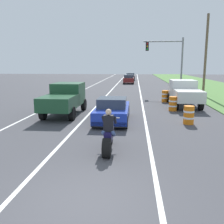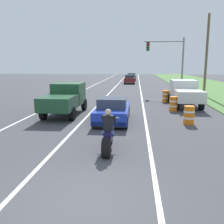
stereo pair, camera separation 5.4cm
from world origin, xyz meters
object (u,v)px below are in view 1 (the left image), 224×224
at_px(traffic_light_mast_near, 170,57).
at_px(construction_barrel_mid, 173,104).
at_px(sports_car_blue, 112,110).
at_px(pickup_truck_left_lane_dark_green, 65,98).
at_px(pickup_truck_right_shoulder_white, 185,92).
at_px(distant_car_far_ahead, 129,79).
at_px(construction_barrel_nearest, 189,115).
at_px(motorcycle_with_rider, 109,136).
at_px(construction_barrel_far, 165,96).
at_px(distant_car_further_ahead, 130,77).

bearing_deg(traffic_light_mast_near, construction_barrel_mid, -95.74).
height_order(sports_car_blue, pickup_truck_left_lane_dark_green, pickup_truck_left_lane_dark_green).
xyz_separation_m(sports_car_blue, pickup_truck_right_shoulder_white, (5.10, 5.81, 0.48)).
bearing_deg(distant_car_far_ahead, construction_barrel_nearest, -82.20).
bearing_deg(construction_barrel_nearest, motorcycle_with_rider, -129.09).
xyz_separation_m(construction_barrel_mid, construction_barrel_far, (-0.06, 4.23, 0.00)).
xyz_separation_m(traffic_light_mast_near, construction_barrel_mid, (-1.01, -10.06, -3.47)).
height_order(sports_car_blue, construction_barrel_nearest, sports_car_blue).
relative_size(traffic_light_mast_near, construction_barrel_far, 6.00).
relative_size(sports_car_blue, traffic_light_mast_near, 0.72).
relative_size(sports_car_blue, construction_barrel_far, 4.30).
height_order(sports_car_blue, traffic_light_mast_near, traffic_light_mast_near).
height_order(motorcycle_with_rider, sports_car_blue, motorcycle_with_rider).
xyz_separation_m(motorcycle_with_rider, sports_car_blue, (-0.31, 5.07, 0.04)).
relative_size(sports_car_blue, construction_barrel_mid, 4.30).
bearing_deg(sports_car_blue, distant_car_far_ahead, 89.65).
bearing_deg(distant_car_far_ahead, pickup_truck_left_lane_dark_green, -97.10).
relative_size(construction_barrel_far, distant_car_further_ahead, 0.25).
distance_m(motorcycle_with_rider, distant_car_further_ahead, 42.49).
height_order(construction_barrel_mid, distant_car_further_ahead, distant_car_further_ahead).
distance_m(sports_car_blue, traffic_light_mast_near, 14.96).
distance_m(pickup_truck_right_shoulder_white, construction_barrel_nearest, 6.19).
bearing_deg(pickup_truck_left_lane_dark_green, sports_car_blue, -26.97).
xyz_separation_m(distant_car_far_ahead, distant_car_further_ahead, (0.14, 8.40, 0.00)).
bearing_deg(pickup_truck_right_shoulder_white, construction_barrel_far, 120.51).
xyz_separation_m(sports_car_blue, pickup_truck_left_lane_dark_green, (-3.23, 1.64, 0.48)).
bearing_deg(construction_barrel_mid, distant_car_further_ahead, 96.10).
bearing_deg(distant_car_far_ahead, motorcycle_with_rider, -89.77).
height_order(pickup_truck_right_shoulder_white, construction_barrel_far, pickup_truck_right_shoulder_white).
relative_size(pickup_truck_right_shoulder_white, distant_car_far_ahead, 1.20).
xyz_separation_m(traffic_light_mast_near, distant_car_further_ahead, (-4.62, 23.70, -3.20)).
bearing_deg(sports_car_blue, pickup_truck_left_lane_dark_green, 153.03).
xyz_separation_m(motorcycle_with_rider, pickup_truck_left_lane_dark_green, (-3.54, 6.71, 0.51)).
bearing_deg(pickup_truck_right_shoulder_white, pickup_truck_left_lane_dark_green, -153.44).
xyz_separation_m(motorcycle_with_rider, traffic_light_mast_near, (4.62, 18.79, 3.38)).
relative_size(construction_barrel_nearest, construction_barrel_far, 1.00).
relative_size(traffic_light_mast_near, construction_barrel_mid, 6.00).
bearing_deg(distant_car_further_ahead, construction_barrel_mid, -83.90).
relative_size(pickup_truck_right_shoulder_white, construction_barrel_nearest, 4.80).
distance_m(traffic_light_mast_near, construction_barrel_mid, 10.69).
bearing_deg(traffic_light_mast_near, pickup_truck_left_lane_dark_green, -124.05).
bearing_deg(motorcycle_with_rider, sports_car_blue, 93.55).
relative_size(sports_car_blue, distant_car_far_ahead, 1.08).
bearing_deg(motorcycle_with_rider, distant_car_far_ahead, 90.23).
distance_m(pickup_truck_left_lane_dark_green, construction_barrel_nearest, 7.70).
xyz_separation_m(pickup_truck_left_lane_dark_green, construction_barrel_nearest, (7.43, -1.93, -0.60)).
bearing_deg(construction_barrel_nearest, distant_car_far_ahead, 97.80).
distance_m(pickup_truck_left_lane_dark_green, construction_barrel_far, 9.48).
distance_m(motorcycle_with_rider, construction_barrel_mid, 9.45).
relative_size(distant_car_far_ahead, distant_car_further_ahead, 1.00).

